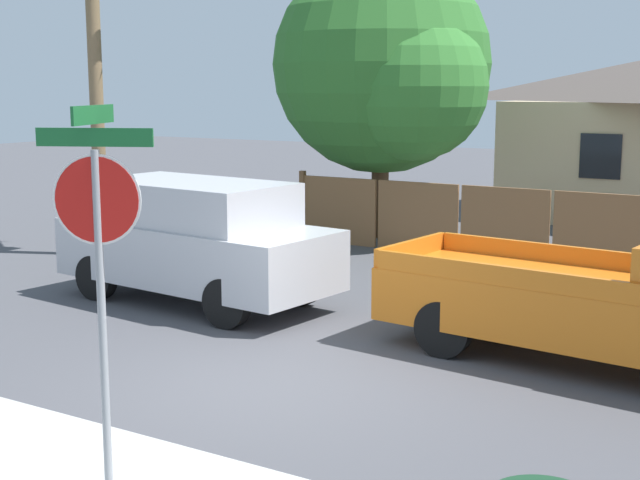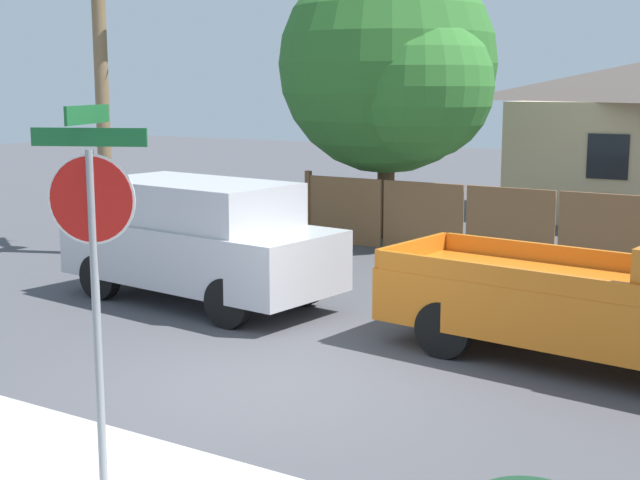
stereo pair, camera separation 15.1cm
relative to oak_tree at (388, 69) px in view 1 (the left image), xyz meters
The scene contains 5 objects.
ground_plane 11.13m from the oak_tree, 70.13° to the right, with size 80.00×80.00×0.00m, color #47474C.
oak_tree is the anchor object (origin of this frame).
red_suv 7.65m from the oak_tree, 88.63° to the right, with size 4.89×2.41×1.98m.
orange_pickup 10.38m from the oak_tree, 45.98° to the right, with size 5.73×2.44×1.70m.
stop_sign 13.68m from the oak_tree, 72.88° to the right, with size 0.90×0.81×3.33m.
Camera 1 is at (5.74, -8.35, 3.48)m, focal length 50.00 mm.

